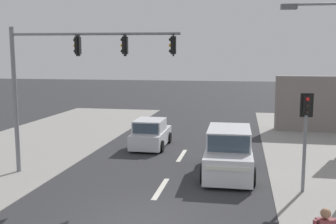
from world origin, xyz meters
name	(u,v)px	position (x,y,z in m)	size (l,w,h in m)	color
ground_plane	(140,222)	(0.00, 0.00, 0.00)	(140.00, 140.00, 0.00)	#303033
lane_dash_mid	(161,188)	(0.00, 3.00, 0.00)	(0.20, 2.40, 0.01)	silver
lane_dash_far	(182,155)	(0.00, 8.00, 0.00)	(0.20, 2.40, 0.01)	silver
traffic_signal_mast	(70,68)	(-3.95, 4.20, 4.35)	(6.86, 0.94, 6.00)	slate
pedestal_signal_right_kerb	(306,126)	(5.07, 3.59, 2.42)	(0.44, 0.29, 3.56)	slate
suv_oncoming_mid	(229,153)	(2.37, 5.40, 0.88)	(2.13, 4.57, 1.90)	silver
hatchback_oncoming_near	(151,134)	(-1.93, 9.54, 0.70)	(1.80, 3.65, 1.53)	silver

